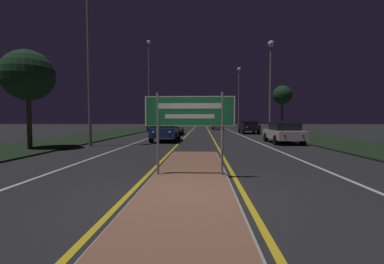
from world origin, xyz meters
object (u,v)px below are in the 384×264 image
car_receding_2 (218,124)px  car_receding_0 (283,133)px  streetlight_right_far (239,87)px  car_approaching_1 (173,128)px  highway_sign (190,115)px  streetlight_left_far (149,76)px  car_receding_1 (249,127)px  car_approaching_2 (157,125)px  streetlight_left_near (88,30)px  streetlight_right_near (271,72)px  car_approaching_0 (166,131)px

car_receding_2 → car_receding_0: bearing=-82.9°
streetlight_right_far → car_approaching_1: bearing=-118.7°
highway_sign → streetlight_left_far: bearing=104.2°
car_receding_2 → car_approaching_1: car_receding_2 is taller
highway_sign → car_approaching_1: bearing=97.8°
car_receding_0 → highway_sign: bearing=-118.8°
highway_sign → car_receding_1: bearing=76.0°
streetlight_right_far → car_approaching_2: bearing=-147.7°
streetlight_left_near → highway_sign: bearing=-51.9°
streetlight_left_near → car_receding_2: streetlight_left_near is taller
car_receding_1 → car_receding_2: (-2.80, 12.09, 0.03)m
highway_sign → streetlight_right_near: size_ratio=0.28×
car_receding_2 → car_approaching_2: size_ratio=0.94×
streetlight_right_far → streetlight_left_far: bearing=-136.0°
streetlight_right_near → car_approaching_1: bearing=163.7°
car_receding_2 → car_approaching_2: bearing=-146.1°
streetlight_right_near → car_approaching_1: 10.96m
streetlight_right_far → car_approaching_0: bearing=-109.4°
car_receding_2 → car_approaching_2: 10.64m
car_receding_1 → car_approaching_1: 8.70m
highway_sign → car_approaching_2: highway_sign is taller
streetlight_right_far → car_approaching_0: size_ratio=2.51×
streetlight_left_far → car_receding_0: 19.23m
highway_sign → car_receding_2: 34.56m
highway_sign → car_receding_2: size_ratio=0.54×
highway_sign → car_approaching_1: (-2.70, 19.71, -1.00)m
highway_sign → car_receding_0: highway_sign is taller
car_receding_2 → streetlight_right_far: bearing=28.1°
highway_sign → streetlight_right_far: (6.41, 36.37, 5.27)m
car_approaching_1 → car_approaching_2: car_approaching_2 is taller
car_approaching_1 → car_receding_2: bearing=69.5°
streetlight_right_near → car_approaching_1: (-9.26, 2.71, -5.19)m
highway_sign → car_approaching_0: bearing=101.2°
highway_sign → car_approaching_2: (-6.04, 28.50, -0.93)m
streetlight_left_near → car_approaching_2: bearing=89.1°
streetlight_right_near → car_approaching_0: size_ratio=2.15×
car_approaching_1 → streetlight_left_near: bearing=-107.5°
car_approaching_1 → streetlight_right_far: bearing=61.3°
streetlight_right_near → car_receding_1: (-0.96, 5.35, -5.15)m
car_approaching_0 → car_receding_0: bearing=-8.1°
streetlight_left_near → streetlight_left_far: size_ratio=0.91×
car_receding_1 → car_receding_2: 12.41m
car_receding_0 → streetlight_right_near: bearing=83.1°
streetlight_right_near → streetlight_left_far: bearing=150.3°
streetlight_left_near → car_approaching_1: (3.66, 11.59, -6.12)m
streetlight_left_near → car_approaching_0: bearing=40.8°
highway_sign → streetlight_left_near: size_ratio=0.24×
car_approaching_0 → streetlight_left_far: bearing=106.9°
streetlight_left_far → car_approaching_0: size_ratio=2.73×
streetlight_left_near → streetlight_right_near: 15.70m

